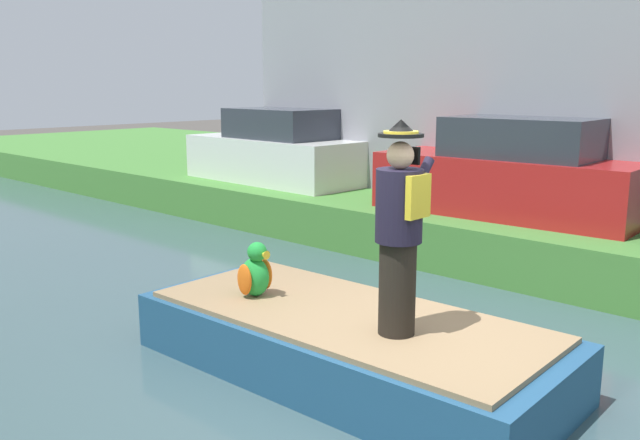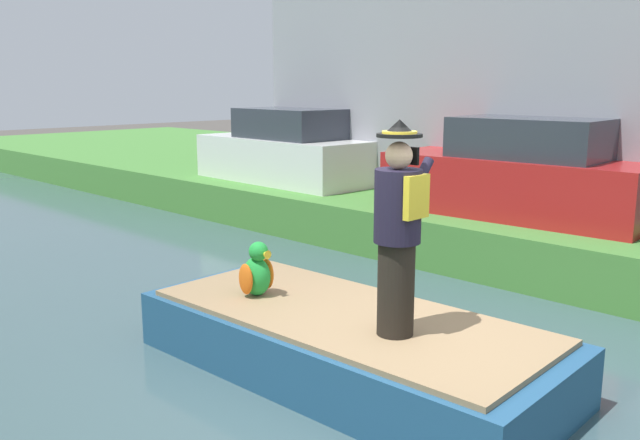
{
  "view_description": "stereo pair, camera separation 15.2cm",
  "coord_description": "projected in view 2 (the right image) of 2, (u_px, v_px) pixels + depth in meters",
  "views": [
    {
      "loc": [
        -4.63,
        -3.1,
        2.85
      ],
      "look_at": [
        -0.18,
        1.05,
        1.61
      ],
      "focal_mm": 37.81,
      "sensor_mm": 36.0,
      "label": 1
    },
    {
      "loc": [
        -4.53,
        -3.21,
        2.85
      ],
      "look_at": [
        -0.18,
        1.05,
        1.61
      ],
      "focal_mm": 37.81,
      "sensor_mm": 36.0,
      "label": 2
    }
  ],
  "objects": [
    {
      "name": "ground_plane",
      "position": [
        420.0,
        412.0,
        5.94
      ],
      "size": [
        80.0,
        80.0,
        0.0
      ],
      "primitive_type": "plane",
      "color": "#4C4742"
    },
    {
      "name": "parked_car_red",
      "position": [
        521.0,
        174.0,
        10.33
      ],
      "size": [
        1.89,
        4.08,
        1.5
      ],
      "color": "red",
      "rests_on": "grass_bank_far"
    },
    {
      "name": "canal_water",
      "position": [
        420.0,
        407.0,
        5.93
      ],
      "size": [
        6.94,
        48.0,
        0.1
      ],
      "primitive_type": "cube",
      "color": "#3D565B",
      "rests_on": "ground"
    },
    {
      "name": "parrot_plush",
      "position": [
        257.0,
        272.0,
        6.87
      ],
      "size": [
        0.36,
        0.35,
        0.57
      ],
      "color": "green",
      "rests_on": "boat"
    },
    {
      "name": "person_pirate",
      "position": [
        398.0,
        230.0,
        5.67
      ],
      "size": [
        0.61,
        0.42,
        1.85
      ],
      "rotation": [
        0.0,
        0.0,
        0.18
      ],
      "color": "black",
      "rests_on": "boat"
    },
    {
      "name": "parked_car_white",
      "position": [
        287.0,
        151.0,
        13.94
      ],
      "size": [
        1.83,
        4.06,
        1.5
      ],
      "color": "white",
      "rests_on": "grass_bank_far"
    },
    {
      "name": "boat",
      "position": [
        346.0,
        343.0,
        6.46
      ],
      "size": [
        1.94,
        4.26,
        0.61
      ],
      "color": "#23517A",
      "rests_on": "canal_water"
    }
  ]
}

